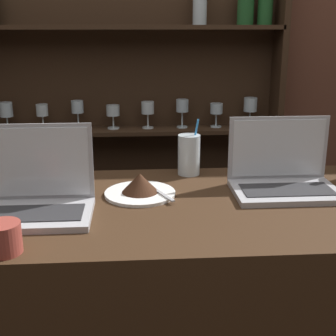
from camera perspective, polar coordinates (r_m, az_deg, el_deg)
back_wall at (r=2.41m, az=-2.08°, el=11.60°), size 7.00×0.06×2.70m
back_shelf at (r=2.38m, az=-4.33°, el=3.77°), size 1.48×0.18×1.96m
laptop_near at (r=1.36m, az=-15.61°, el=-3.09°), size 0.30×0.22×0.24m
laptop_far at (r=1.54m, az=13.84°, el=-0.86°), size 0.33×0.22×0.23m
cake_plate at (r=1.46m, az=-3.42°, el=-2.31°), size 0.22×0.22×0.07m
water_glass at (r=1.65m, az=2.57°, el=1.64°), size 0.08×0.08×0.20m
coffee_cup at (r=1.16m, az=-19.51°, el=-8.06°), size 0.09×0.09×0.07m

